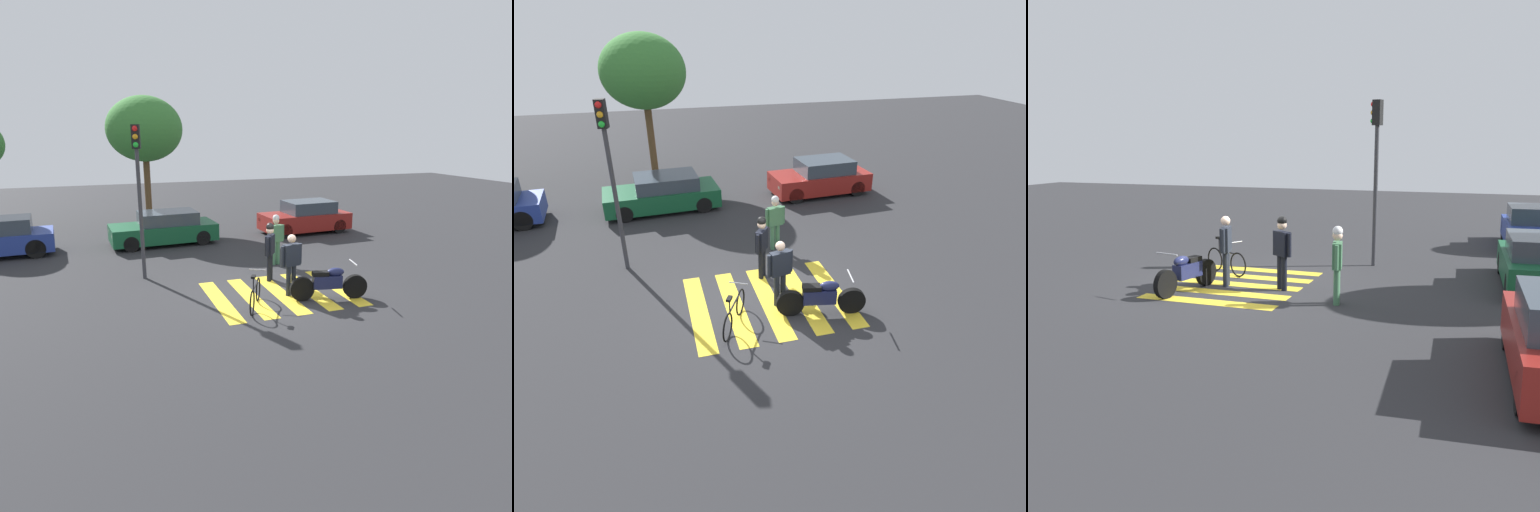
% 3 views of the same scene
% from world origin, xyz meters
% --- Properties ---
extents(ground_plane, '(60.00, 60.00, 0.00)m').
position_xyz_m(ground_plane, '(0.00, 0.00, 0.00)').
color(ground_plane, '#2B2B2D').
extents(police_motorcycle, '(2.17, 0.73, 1.06)m').
position_xyz_m(police_motorcycle, '(1.08, -0.86, 0.47)').
color(police_motorcycle, black).
rests_on(police_motorcycle, ground_plane).
extents(leaning_bicycle, '(0.84, 1.52, 0.99)m').
position_xyz_m(leaning_bicycle, '(-1.06, -0.80, 0.37)').
color(leaning_bicycle, black).
rests_on(leaning_bicycle, ground_plane).
extents(officer_on_foot, '(0.45, 0.58, 1.83)m').
position_xyz_m(officer_on_foot, '(0.15, 1.26, 1.07)').
color(officer_on_foot, black).
rests_on(officer_on_foot, ground_plane).
extents(officer_by_motorcycle, '(0.69, 0.31, 1.77)m').
position_xyz_m(officer_by_motorcycle, '(0.24, -0.20, 1.02)').
color(officer_by_motorcycle, '#1E232D').
rests_on(officer_by_motorcycle, ground_plane).
extents(pedestrian_bystander, '(0.66, 0.29, 1.77)m').
position_xyz_m(pedestrian_bystander, '(0.99, 2.85, 1.02)').
color(pedestrian_bystander, '#3F724C').
rests_on(pedestrian_bystander, ground_plane).
extents(crosswalk_stripes, '(4.05, 3.37, 0.01)m').
position_xyz_m(crosswalk_stripes, '(-0.00, 0.00, 0.00)').
color(crosswalk_stripes, yellow).
rests_on(crosswalk_stripes, ground_plane).
extents(car_green_compact, '(4.32, 2.08, 1.34)m').
position_xyz_m(car_green_compact, '(-2.16, 7.24, 0.64)').
color(car_green_compact, black).
rests_on(car_green_compact, ground_plane).
extents(car_maroon_wagon, '(4.08, 2.00, 1.43)m').
position_xyz_m(car_maroon_wagon, '(4.25, 7.32, 0.68)').
color(car_maroon_wagon, black).
rests_on(car_maroon_wagon, ground_plane).
extents(traffic_light_pole, '(0.29, 0.35, 4.72)m').
position_xyz_m(traffic_light_pole, '(-3.51, 2.78, 3.13)').
color(traffic_light_pole, '#38383D').
rests_on(traffic_light_pole, ground_plane).
extents(street_tree_mid, '(3.50, 3.50, 6.07)m').
position_xyz_m(street_tree_mid, '(-2.29, 11.08, 4.56)').
color(street_tree_mid, brown).
rests_on(street_tree_mid, ground_plane).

